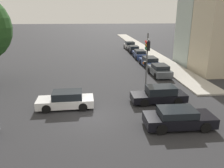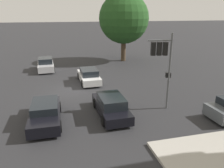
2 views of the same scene
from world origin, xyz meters
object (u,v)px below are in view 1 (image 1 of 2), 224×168
Objects in this scene: traffic_signal at (147,50)px; crossing_car_0 at (159,95)px; parked_car_0 at (160,70)px; parked_car_4 at (130,45)px; parked_car_3 at (134,49)px; crossing_car_2 at (66,100)px; crossing_car_3 at (178,118)px; parked_car_1 at (149,62)px; parked_car_2 at (140,54)px.

crossing_car_0 is (0.23, -3.66, -3.21)m from traffic_signal.
parked_car_0 is 1.03× the size of parked_car_4.
parked_car_3 is 4.71m from parked_car_4.
crossing_car_3 is at bearing 151.54° from crossing_car_2.
parked_car_3 is at bearing -1.46° from parked_car_1.
parked_car_0 is 10.93m from parked_car_2.
parked_car_1 is 1.18× the size of parked_car_4.
parked_car_2 is 1.19× the size of parked_car_3.
parked_car_4 is (0.12, 10.08, 0.05)m from parked_car_2.
traffic_signal is at bearing -87.33° from crossing_car_0.
crossing_car_3 is (0.22, -7.93, -3.23)m from traffic_signal.
traffic_signal reaches higher than crossing_car_3.
parked_car_1 is (10.38, 13.40, 0.00)m from crossing_car_2.
parked_car_0 reaches higher than parked_car_1.
parked_car_2 is at bearing -179.18° from parked_car_3.
crossing_car_2 is 1.07× the size of parked_car_0.
crossing_car_0 is at bearing 173.31° from parked_car_2.
parked_car_0 is (2.57, 12.27, 0.04)m from crossing_car_3.
traffic_signal is 4.87m from crossing_car_0.
parked_car_1 is at bearing -102.56° from crossing_car_0.
crossing_car_0 is 1.15× the size of parked_car_3.
parked_car_4 reaches higher than crossing_car_0.
parked_car_0 is at bearing -111.81° from traffic_signal.
crossing_car_2 is 0.97× the size of crossing_car_3.
traffic_signal is 21.09m from parked_car_3.
crossing_car_0 is at bearing 104.64° from traffic_signal.
traffic_signal is at bearing 171.37° from parked_car_4.
parked_car_2 reaches higher than parked_car_3.
parked_car_1 is at bearing 82.02° from crossing_car_3.
crossing_car_0 reaches higher than parked_car_3.
crossing_car_3 is 1.15× the size of parked_car_3.
crossing_car_0 is 1.03× the size of crossing_car_2.
crossing_car_2 is 1.12× the size of parked_car_3.
crossing_car_3 is at bearing 173.30° from parked_car_4.
parked_car_3 is (10.34, 24.67, -0.01)m from crossing_car_2.
parked_car_3 is (0.06, 16.31, -0.04)m from parked_car_0.
parked_car_3 is at bearing -1.48° from parked_car_0.
traffic_signal reaches higher than parked_car_1.
crossing_car_2 is at bearing 158.76° from parked_car_3.
parked_car_4 reaches higher than parked_car_3.
parked_car_0 reaches higher than parked_car_2.
traffic_signal is at bearing 161.14° from parked_car_1.
parked_car_4 is (10.39, 29.38, 0.09)m from crossing_car_2.
parked_car_3 is (0.06, 5.37, -0.04)m from parked_car_2.
parked_car_2 is at bearing 177.26° from parked_car_4.
parked_car_1 is 15.98m from parked_car_4.
parked_car_3 is at bearing 85.55° from crossing_car_3.
parked_car_3 reaches higher than crossing_car_3.
crossing_car_0 is 7.72m from crossing_car_2.
parked_car_1 is (0.11, 5.04, -0.03)m from parked_car_0.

